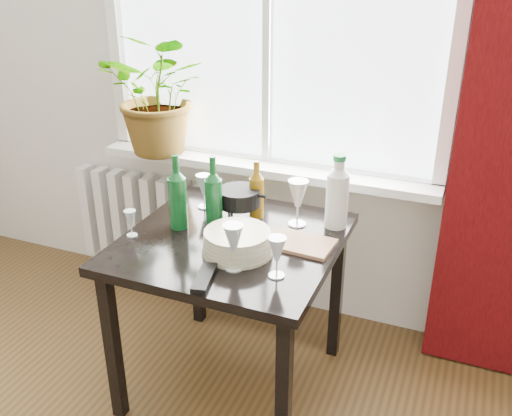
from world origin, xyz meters
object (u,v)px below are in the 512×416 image
at_px(wineglass_far_right, 277,257).
at_px(fondue_pot, 239,204).
at_px(bottle_amber, 257,189).
at_px(table, 232,258).
at_px(wine_bottle_right, 214,192).
at_px(cutting_board, 299,243).
at_px(wineglass_front_left, 131,223).
at_px(radiator, 144,220).
at_px(wine_bottle_left, 177,192).
at_px(plate_stack, 238,242).
at_px(cleaning_bottle, 338,190).
at_px(tv_remote, 204,278).
at_px(wineglass_back_center, 298,202).
at_px(potted_plant, 161,94).
at_px(wineglass_back_left, 204,191).
at_px(wineglass_front_right, 234,247).

xyz_separation_m(wineglass_far_right, fondue_pot, (-0.31, 0.38, -0.01)).
bearing_deg(fondue_pot, bottle_amber, 44.30).
relative_size(table, wine_bottle_right, 2.73).
bearing_deg(cutting_board, wineglass_front_left, -163.97).
relative_size(radiator, wine_bottle_left, 2.48).
distance_m(wine_bottle_left, wine_bottle_right, 0.15).
distance_m(bottle_amber, plate_stack, 0.34).
relative_size(cleaning_bottle, cutting_board, 1.21).
xyz_separation_m(bottle_amber, tv_remote, (0.03, -0.55, -0.12)).
distance_m(wineglass_front_left, fondue_pot, 0.46).
distance_m(table, cleaning_bottle, 0.52).
relative_size(wine_bottle_right, wineglass_back_center, 1.50).
relative_size(wineglass_front_left, plate_stack, 0.42).
relative_size(potted_plant, wine_bottle_left, 1.89).
height_order(potted_plant, wineglass_back_left, potted_plant).
height_order(potted_plant, cutting_board, potted_plant).
height_order(wineglass_front_right, wineglass_back_center, wineglass_back_center).
distance_m(wineglass_far_right, fondue_pot, 0.49).
relative_size(wineglass_front_right, wineglass_far_right, 1.14).
distance_m(bottle_amber, tv_remote, 0.56).
bearing_deg(wineglass_front_left, wineglass_back_center, 31.01).
bearing_deg(fondue_pot, table, -74.09).
relative_size(cleaning_bottle, wineglass_front_left, 2.85).
distance_m(wine_bottle_right, wineglass_back_left, 0.21).
xyz_separation_m(wineglass_back_center, wineglass_front_left, (-0.59, -0.35, -0.05)).
bearing_deg(bottle_amber, plate_stack, -80.72).
distance_m(radiator, wine_bottle_right, 1.06).
xyz_separation_m(wineglass_far_right, plate_stack, (-0.20, 0.11, -0.04)).
bearing_deg(potted_plant, cutting_board, -29.15).
bearing_deg(cleaning_bottle, bottle_amber, -173.23).
bearing_deg(plate_stack, potted_plant, 137.06).
relative_size(radiator, wineglass_front_right, 4.38).
relative_size(bottle_amber, fondue_pot, 1.26).
distance_m(cleaning_bottle, fondue_pot, 0.42).
distance_m(wineglass_back_left, plate_stack, 0.45).
height_order(wineglass_front_left, cutting_board, wineglass_front_left).
height_order(wine_bottle_right, cleaning_bottle, cleaning_bottle).
height_order(wineglass_front_right, fondue_pot, wineglass_front_right).
bearing_deg(wine_bottle_right, wine_bottle_left, -152.77).
bearing_deg(table, wineglass_back_center, 46.61).
bearing_deg(cleaning_bottle, potted_plant, 163.87).
bearing_deg(wineglass_far_right, wine_bottle_right, 143.72).
bearing_deg(potted_plant, wineglass_back_left, -39.86).
bearing_deg(table, wine_bottle_right, 145.19).
distance_m(bottle_amber, wineglass_front_right, 0.45).
height_order(bottle_amber, wineglass_far_right, bottle_amber).
distance_m(wine_bottle_right, bottle_amber, 0.20).
xyz_separation_m(wineglass_front_right, fondue_pot, (-0.15, 0.39, -0.02)).
bearing_deg(wine_bottle_left, wineglass_far_right, -22.52).
bearing_deg(fondue_pot, radiator, 153.22).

